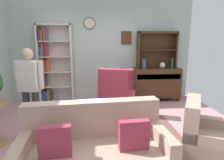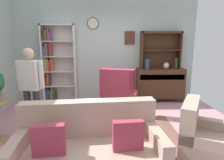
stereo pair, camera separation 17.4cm
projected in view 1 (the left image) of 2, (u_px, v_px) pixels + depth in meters
name	position (u px, v px, depth m)	size (l,w,h in m)	color
ground_plane	(108.00, 132.00, 3.67)	(5.40, 4.60, 0.02)	#C68C93
wall_back	(103.00, 50.00, 5.46)	(5.00, 0.09, 2.80)	#ADC1B7
area_rug	(120.00, 139.00, 3.39)	(2.22, 1.99, 0.01)	brown
bookshelf	(53.00, 65.00, 5.24)	(0.90, 0.30, 2.10)	silver
sideboard	(156.00, 82.00, 5.50)	(1.30, 0.45, 0.92)	#422816
sideboard_hutch	(157.00, 45.00, 5.39)	(1.10, 0.26, 1.00)	#422816
vase_tall	(144.00, 64.00, 5.28)	(0.11, 0.11, 0.26)	#33476B
vase_round	(162.00, 65.00, 5.35)	(0.15, 0.15, 0.17)	beige
bottle_wine	(172.00, 63.00, 5.33)	(0.07, 0.07, 0.29)	#194223
couch_floral	(95.00, 152.00, 2.44)	(1.86, 1.00, 0.90)	tan
armchair_floral	(210.00, 143.00, 2.71)	(1.05, 1.03, 0.88)	tan
wingback_chair	(117.00, 95.00, 4.69)	(0.99, 1.00, 1.05)	#A33347
person_reading	(30.00, 86.00, 3.40)	(0.53, 0.26, 1.56)	#38333D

